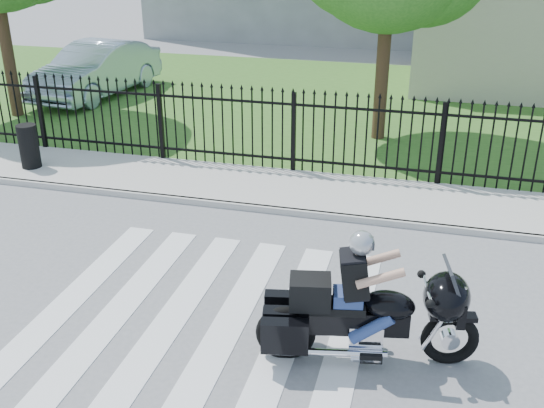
# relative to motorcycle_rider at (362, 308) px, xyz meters

# --- Properties ---
(ground) EXTENTS (120.00, 120.00, 0.00)m
(ground) POSITION_rel_motorcycle_rider_xyz_m (-2.20, -0.08, -0.74)
(ground) COLOR slate
(ground) RESTS_ON ground
(crosswalk) EXTENTS (5.00, 5.50, 0.01)m
(crosswalk) POSITION_rel_motorcycle_rider_xyz_m (-2.20, -0.08, -0.73)
(crosswalk) COLOR silver
(crosswalk) RESTS_ON ground
(sidewalk) EXTENTS (40.00, 2.00, 0.12)m
(sidewalk) POSITION_rel_motorcycle_rider_xyz_m (-2.20, 4.92, -0.68)
(sidewalk) COLOR #ADAAA3
(sidewalk) RESTS_ON ground
(curb) EXTENTS (40.00, 0.12, 0.12)m
(curb) POSITION_rel_motorcycle_rider_xyz_m (-2.20, 3.92, -0.68)
(curb) COLOR #ADAAA3
(curb) RESTS_ON ground
(grass_strip) EXTENTS (40.00, 12.00, 0.02)m
(grass_strip) POSITION_rel_motorcycle_rider_xyz_m (-2.20, 11.92, -0.73)
(grass_strip) COLOR #335E20
(grass_strip) RESTS_ON ground
(iron_fence) EXTENTS (26.00, 0.04, 1.80)m
(iron_fence) POSITION_rel_motorcycle_rider_xyz_m (-2.20, 5.92, 0.16)
(iron_fence) COLOR black
(iron_fence) RESTS_ON ground
(motorcycle_rider) EXTENTS (2.71, 1.23, 1.81)m
(motorcycle_rider) POSITION_rel_motorcycle_rider_xyz_m (0.00, 0.00, 0.00)
(motorcycle_rider) COLOR black
(motorcycle_rider) RESTS_ON ground
(parked_car) EXTENTS (2.27, 5.04, 1.61)m
(parked_car) POSITION_rel_motorcycle_rider_xyz_m (-9.55, 10.95, 0.08)
(parked_car) COLOR #9DB0C5
(parked_car) RESTS_ON grass_strip
(litter_bin) EXTENTS (0.43, 0.43, 0.94)m
(litter_bin) POSITION_rel_motorcycle_rider_xyz_m (-7.73, 4.66, -0.15)
(litter_bin) COLOR black
(litter_bin) RESTS_ON sidewalk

